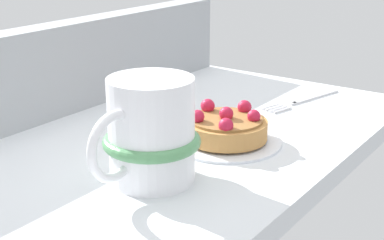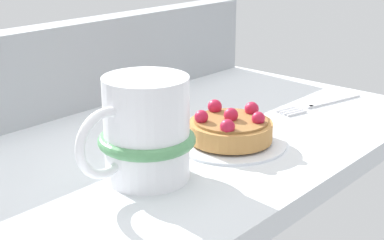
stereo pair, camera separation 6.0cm
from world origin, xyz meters
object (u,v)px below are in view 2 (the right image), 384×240
Objects in this scene: raspberry_tart at (231,128)px; coffee_mug at (145,131)px; dessert_plate at (230,142)px; dessert_fork at (321,103)px.

raspberry_tart is 13.36cm from coffee_mug.
coffee_mug is (-12.97, 0.59, 4.78)cm from dessert_plate.
coffee_mug is 33.49cm from dessert_fork.
raspberry_tart is 20.22cm from dessert_fork.
raspberry_tart is at bearing 48.42° from dessert_plate.
dessert_fork is (33.13, -0.98, -4.77)cm from coffee_mug.
coffee_mug is at bearing 177.42° from dessert_plate.
dessert_fork is at bearing -1.18° from raspberry_tart.
raspberry_tart reaches higher than dessert_plate.
coffee_mug is at bearing 177.51° from raspberry_tart.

